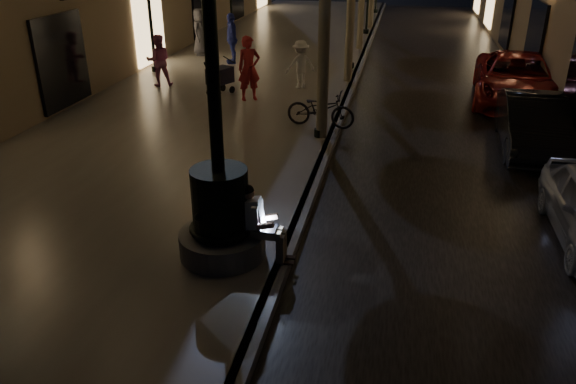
% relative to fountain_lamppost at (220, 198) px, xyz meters
% --- Properties ---
extents(ground, '(120.00, 120.00, 0.00)m').
position_rel_fountain_lamppost_xyz_m(ground, '(1.00, 13.00, -1.21)').
color(ground, black).
rests_on(ground, ground).
extents(cobble_lane, '(6.00, 45.00, 0.02)m').
position_rel_fountain_lamppost_xyz_m(cobble_lane, '(4.00, 13.00, -1.20)').
color(cobble_lane, black).
rests_on(cobble_lane, ground).
extents(promenade, '(8.00, 45.00, 0.20)m').
position_rel_fountain_lamppost_xyz_m(promenade, '(-3.00, 13.00, -1.11)').
color(promenade, '#66605A').
rests_on(promenade, ground).
extents(curb_strip, '(0.25, 45.00, 0.20)m').
position_rel_fountain_lamppost_xyz_m(curb_strip, '(1.00, 13.00, -1.11)').
color(curb_strip, '#59595B').
rests_on(curb_strip, ground).
extents(fountain_lamppost, '(1.40, 1.40, 5.21)m').
position_rel_fountain_lamppost_xyz_m(fountain_lamppost, '(0.00, 0.00, 0.00)').
color(fountain_lamppost, '#59595B').
rests_on(fountain_lamppost, promenade).
extents(seated_man_laptop, '(0.91, 0.31, 1.28)m').
position_rel_fountain_lamppost_xyz_m(seated_man_laptop, '(0.61, 0.00, -0.33)').
color(seated_man_laptop, gray).
rests_on(seated_man_laptop, promenade).
extents(lamp_curb_a, '(0.36, 0.36, 4.81)m').
position_rel_fountain_lamppost_xyz_m(lamp_curb_a, '(0.70, 6.00, 2.02)').
color(lamp_curb_a, black).
rests_on(lamp_curb_a, promenade).
extents(stroller, '(0.80, 1.16, 1.20)m').
position_rel_fountain_lamppost_xyz_m(stroller, '(-3.03, 9.38, -0.41)').
color(stroller, black).
rests_on(stroller, promenade).
extents(car_second, '(1.59, 4.14, 1.34)m').
position_rel_fountain_lamppost_xyz_m(car_second, '(5.92, 6.65, -0.54)').
color(car_second, black).
rests_on(car_second, ground).
extents(car_third, '(3.02, 5.62, 1.50)m').
position_rel_fountain_lamppost_xyz_m(car_third, '(6.20, 11.00, -0.46)').
color(car_third, maroon).
rests_on(car_third, ground).
extents(pedestrian_red, '(0.85, 0.77, 1.95)m').
position_rel_fountain_lamppost_xyz_m(pedestrian_red, '(-1.94, 8.96, -0.04)').
color(pedestrian_red, red).
rests_on(pedestrian_red, promenade).
extents(pedestrian_pink, '(1.01, 0.92, 1.69)m').
position_rel_fountain_lamppost_xyz_m(pedestrian_pink, '(-5.36, 10.08, -0.16)').
color(pedestrian_pink, '#CF6DA0').
rests_on(pedestrian_pink, promenade).
extents(pedestrian_white, '(1.17, 1.01, 1.56)m').
position_rel_fountain_lamppost_xyz_m(pedestrian_white, '(-0.65, 10.71, -0.23)').
color(pedestrian_white, white).
rests_on(pedestrian_white, promenade).
extents(pedestrian_blue, '(0.88, 1.21, 1.91)m').
position_rel_fountain_lamppost_xyz_m(pedestrian_blue, '(-3.98, 13.95, -0.05)').
color(pedestrian_blue, '#283394').
rests_on(pedestrian_blue, promenade).
extents(pedestrian_dark, '(0.66, 0.96, 1.90)m').
position_rel_fountain_lamppost_xyz_m(pedestrian_dark, '(-5.74, 15.21, -0.06)').
color(pedestrian_dark, '#38373D').
rests_on(pedestrian_dark, promenade).
extents(bicycle, '(1.91, 0.87, 0.97)m').
position_rel_fountain_lamppost_xyz_m(bicycle, '(0.60, 6.80, -0.53)').
color(bicycle, black).
rests_on(bicycle, promenade).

